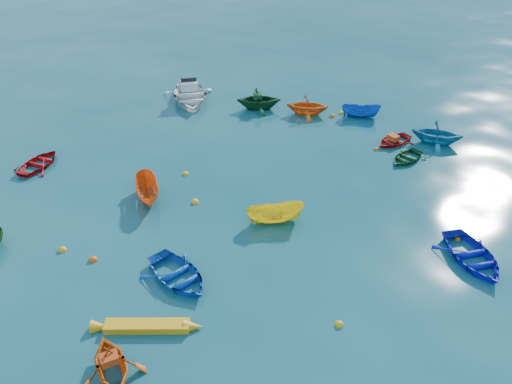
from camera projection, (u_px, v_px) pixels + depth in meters
ground at (319, 250)px, 22.48m from camera, size 160.00×160.00×0.00m
dinghy_blue_sw at (178, 280)px, 20.85m from camera, size 2.82×3.65×0.70m
dinghy_blue_se at (471, 261)px, 21.84m from camera, size 3.68×4.25×0.74m
dinghy_orange_w at (114, 376)px, 16.93m from camera, size 2.59×2.89×1.37m
sampan_yellow_mid at (275, 222)px, 24.24m from camera, size 2.99×2.21×1.09m
dinghy_green_e at (406, 160)px, 29.30m from camera, size 2.68×2.10×0.51m
dinghy_cyan_se at (435, 143)px, 31.05m from camera, size 3.93×4.01×1.60m
dinghy_red_nw at (40, 166)px, 28.73m from camera, size 3.60×3.39×0.61m
sampan_orange_n at (149, 198)px, 25.93m from camera, size 2.07×3.27×1.18m
dinghy_green_n at (259, 109)px, 35.45m from camera, size 4.04×3.90×1.63m
dinghy_red_ne at (393, 143)px, 31.07m from camera, size 2.63×1.91×0.54m
sampan_blue_far at (360, 117)px, 34.32m from camera, size 2.59×2.50×1.01m
dinghy_orange_far at (307, 114)px, 34.67m from camera, size 3.82×3.78×1.52m
kayak_yellow at (147, 329)px, 18.65m from camera, size 3.51×2.64×0.39m
motorboat_white at (190, 101)px, 36.60m from camera, size 5.41×6.15×1.66m
tarp_orange_a at (109, 359)px, 16.51m from camera, size 0.66×0.54×0.29m
tarp_green_b at (257, 96)px, 34.90m from camera, size 0.88×0.93×0.36m
tarp_orange_b at (393, 137)px, 30.79m from camera, size 0.51×0.66×0.32m
buoy_ye_a at (339, 325)px, 18.80m from camera, size 0.34×0.34×0.34m
buoy_or_b at (457, 239)px, 23.10m from camera, size 0.29×0.29×0.29m
buoy_ye_b at (63, 250)px, 22.43m from camera, size 0.38×0.38×0.38m
buoy_or_c at (93, 260)px, 21.88m from camera, size 0.38×0.38×0.38m
buoy_ye_c at (186, 174)px, 27.96m from camera, size 0.33×0.33×0.33m
buoy_or_d at (376, 150)px, 30.35m from camera, size 0.29×0.29×0.29m
buoy_ye_d at (195, 202)px, 25.62m from camera, size 0.39×0.39×0.39m
buoy_or_e at (332, 117)px, 34.35m from camera, size 0.38×0.38×0.38m
buoy_ye_e at (341, 113)px, 34.83m from camera, size 0.37×0.37×0.37m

